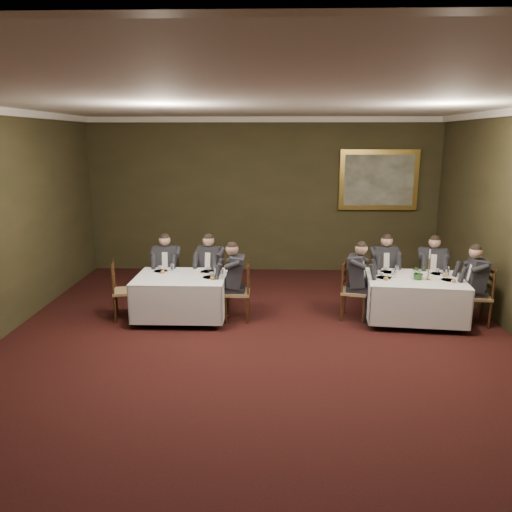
{
  "coord_description": "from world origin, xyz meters",
  "views": [
    {
      "loc": [
        0.16,
        -6.45,
        3.04
      ],
      "look_at": [
        -0.07,
        1.53,
        1.15
      ],
      "focal_mm": 35.0,
      "sensor_mm": 36.0,
      "label": 1
    }
  ],
  "objects_px": {
    "diner_main_backright": "(431,280)",
    "chair_sec_backleft": "(167,289)",
    "chair_main_backright": "(430,292)",
    "chair_main_endleft": "(353,303)",
    "chair_main_endright": "(476,308)",
    "diner_main_endright": "(476,295)",
    "candlestick": "(429,268)",
    "diner_sec_backleft": "(167,278)",
    "painting": "(379,180)",
    "chair_sec_endright": "(238,304)",
    "chair_sec_endleft": "(126,302)",
    "chair_sec_backright": "(211,290)",
    "centerpiece": "(419,272)",
    "table_second": "(181,294)",
    "diner_main_endleft": "(354,290)",
    "chair_main_backleft": "(382,290)",
    "table_main": "(414,296)",
    "diner_sec_endright": "(237,291)",
    "diner_sec_backright": "(211,278)",
    "diner_main_backleft": "(383,278)"
  },
  "relations": [
    {
      "from": "diner_main_backright",
      "to": "chair_sec_backleft",
      "type": "xyz_separation_m",
      "value": [
        -4.86,
        0.04,
        -0.23
      ]
    },
    {
      "from": "chair_main_backright",
      "to": "chair_main_endleft",
      "type": "distance_m",
      "value": 1.65
    },
    {
      "from": "diner_main_backright",
      "to": "chair_main_endright",
      "type": "bearing_deg",
      "value": 130.52
    },
    {
      "from": "diner_main_endright",
      "to": "candlestick",
      "type": "xyz_separation_m",
      "value": [
        -0.81,
        0.01,
        0.44
      ]
    },
    {
      "from": "diner_main_backright",
      "to": "diner_sec_backleft",
      "type": "relative_size",
      "value": 1.0
    },
    {
      "from": "painting",
      "to": "chair_sec_endright",
      "type": "bearing_deg",
      "value": -132.06
    },
    {
      "from": "chair_sec_endright",
      "to": "chair_sec_endleft",
      "type": "distance_m",
      "value": 1.94
    },
    {
      "from": "chair_sec_backleft",
      "to": "diner_sec_backleft",
      "type": "distance_m",
      "value": 0.23
    },
    {
      "from": "chair_sec_backright",
      "to": "diner_main_backright",
      "type": "bearing_deg",
      "value": -167.04
    },
    {
      "from": "chair_main_endleft",
      "to": "chair_sec_backright",
      "type": "xyz_separation_m",
      "value": [
        -2.53,
        0.68,
        0.0
      ]
    },
    {
      "from": "chair_sec_backright",
      "to": "centerpiece",
      "type": "distance_m",
      "value": 3.7
    },
    {
      "from": "table_second",
      "to": "diner_main_endleft",
      "type": "xyz_separation_m",
      "value": [
        2.96,
        0.1,
        0.06
      ]
    },
    {
      "from": "chair_main_backright",
      "to": "chair_main_endright",
      "type": "relative_size",
      "value": 1.0
    },
    {
      "from": "diner_main_endleft",
      "to": "diner_main_endright",
      "type": "xyz_separation_m",
      "value": [
        1.98,
        -0.21,
        0.0
      ]
    },
    {
      "from": "chair_main_backleft",
      "to": "diner_main_backright",
      "type": "height_order",
      "value": "diner_main_backright"
    },
    {
      "from": "table_main",
      "to": "diner_sec_endright",
      "type": "relative_size",
      "value": 1.28
    },
    {
      "from": "diner_main_endleft",
      "to": "diner_sec_backright",
      "type": "bearing_deg",
      "value": -90.05
    },
    {
      "from": "chair_main_backleft",
      "to": "candlestick",
      "type": "relative_size",
      "value": 1.9
    },
    {
      "from": "diner_sec_backleft",
      "to": "chair_sec_endright",
      "type": "distance_m",
      "value": 1.6
    },
    {
      "from": "table_main",
      "to": "diner_main_endright",
      "type": "distance_m",
      "value": 1.0
    },
    {
      "from": "diner_main_backright",
      "to": "chair_sec_backleft",
      "type": "relative_size",
      "value": 1.35
    },
    {
      "from": "chair_main_endleft",
      "to": "chair_sec_backleft",
      "type": "height_order",
      "value": "same"
    },
    {
      "from": "diner_sec_endright",
      "to": "candlestick",
      "type": "height_order",
      "value": "diner_sec_endright"
    },
    {
      "from": "table_second",
      "to": "diner_sec_backleft",
      "type": "bearing_deg",
      "value": 117.49
    },
    {
      "from": "diner_sec_backright",
      "to": "chair_sec_endleft",
      "type": "distance_m",
      "value": 1.6
    },
    {
      "from": "chair_main_endleft",
      "to": "chair_sec_endright",
      "type": "height_order",
      "value": "same"
    },
    {
      "from": "diner_main_backleft",
      "to": "candlestick",
      "type": "relative_size",
      "value": 2.56
    },
    {
      "from": "diner_sec_backleft",
      "to": "chair_sec_endright",
      "type": "xyz_separation_m",
      "value": [
        1.37,
        -0.79,
        -0.23
      ]
    },
    {
      "from": "chair_main_backright",
      "to": "candlestick",
      "type": "relative_size",
      "value": 1.9
    },
    {
      "from": "diner_main_endright",
      "to": "diner_sec_backright",
      "type": "xyz_separation_m",
      "value": [
        -4.52,
        0.88,
        0.0
      ]
    },
    {
      "from": "diner_main_backleft",
      "to": "painting",
      "type": "distance_m",
      "value": 2.95
    },
    {
      "from": "table_main",
      "to": "table_second",
      "type": "distance_m",
      "value": 3.95
    },
    {
      "from": "chair_main_endright",
      "to": "diner_sec_backleft",
      "type": "height_order",
      "value": "diner_sec_backleft"
    },
    {
      "from": "chair_sec_backleft",
      "to": "diner_main_backright",
      "type": "bearing_deg",
      "value": 176.43
    },
    {
      "from": "painting",
      "to": "table_second",
      "type": "bearing_deg",
      "value": -140.17
    },
    {
      "from": "chair_sec_backright",
      "to": "diner_sec_endright",
      "type": "distance_m",
      "value": 0.98
    },
    {
      "from": "diner_sec_backleft",
      "to": "diner_sec_endright",
      "type": "distance_m",
      "value": 1.57
    },
    {
      "from": "chair_main_endright",
      "to": "centerpiece",
      "type": "height_order",
      "value": "centerpiece"
    },
    {
      "from": "chair_main_endleft",
      "to": "table_main",
      "type": "bearing_deg",
      "value": 98.52
    },
    {
      "from": "chair_main_backleft",
      "to": "chair_sec_backright",
      "type": "xyz_separation_m",
      "value": [
        -3.19,
        -0.07,
        0.0
      ]
    },
    {
      "from": "chair_main_backleft",
      "to": "chair_sec_endleft",
      "type": "distance_m",
      "value": 4.66
    },
    {
      "from": "diner_sec_backright",
      "to": "chair_sec_endright",
      "type": "relative_size",
      "value": 1.35
    },
    {
      "from": "table_second",
      "to": "chair_sec_endleft",
      "type": "distance_m",
      "value": 0.98
    },
    {
      "from": "diner_main_endright",
      "to": "diner_sec_backleft",
      "type": "relative_size",
      "value": 1.0
    },
    {
      "from": "diner_main_backleft",
      "to": "diner_main_backright",
      "type": "distance_m",
      "value": 0.85
    },
    {
      "from": "table_main",
      "to": "chair_sec_endleft",
      "type": "distance_m",
      "value": 4.92
    },
    {
      "from": "chair_sec_backleft",
      "to": "chair_sec_backright",
      "type": "height_order",
      "value": "same"
    },
    {
      "from": "diner_main_backleft",
      "to": "painting",
      "type": "relative_size",
      "value": 0.76
    },
    {
      "from": "chair_main_backright",
      "to": "chair_sec_backleft",
      "type": "relative_size",
      "value": 1.0
    },
    {
      "from": "diner_sec_endright",
      "to": "centerpiece",
      "type": "xyz_separation_m",
      "value": [
        3.0,
        -0.08,
        0.39
      ]
    }
  ]
}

